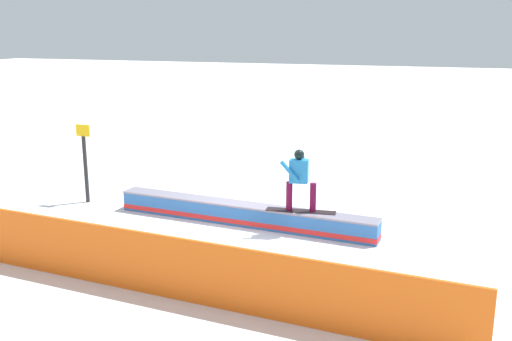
{
  "coord_description": "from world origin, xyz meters",
  "views": [
    {
      "loc": [
        -4.59,
        11.81,
        4.4
      ],
      "look_at": [
        -0.7,
        1.04,
        1.58
      ],
      "focal_mm": 40.49,
      "sensor_mm": 36.0,
      "label": 1
    }
  ],
  "objects": [
    {
      "name": "ground_plane",
      "position": [
        0.0,
        0.0,
        0.0
      ],
      "size": [
        120.0,
        120.0,
        0.0
      ],
      "primitive_type": "plane",
      "color": "white"
    },
    {
      "name": "grind_box",
      "position": [
        0.0,
        0.0,
        0.22
      ],
      "size": [
        6.33,
        0.9,
        0.49
      ],
      "color": "blue",
      "rests_on": "ground_plane"
    },
    {
      "name": "snowboarder",
      "position": [
        -1.36,
        0.1,
        1.24
      ],
      "size": [
        1.56,
        0.51,
        1.39
      ],
      "color": "black",
      "rests_on": "grind_box"
    },
    {
      "name": "safety_fence",
      "position": [
        0.0,
        3.91,
        0.55
      ],
      "size": [
        10.41,
        0.72,
        1.1
      ],
      "primitive_type": "cube",
      "rotation": [
        0.0,
        0.0,
        -0.06
      ],
      "color": "orange",
      "rests_on": "ground_plane"
    },
    {
      "name": "trail_marker",
      "position": [
        4.43,
        -0.26,
        1.09
      ],
      "size": [
        0.4,
        0.1,
        2.04
      ],
      "color": "#262628",
      "rests_on": "ground_plane"
    }
  ]
}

